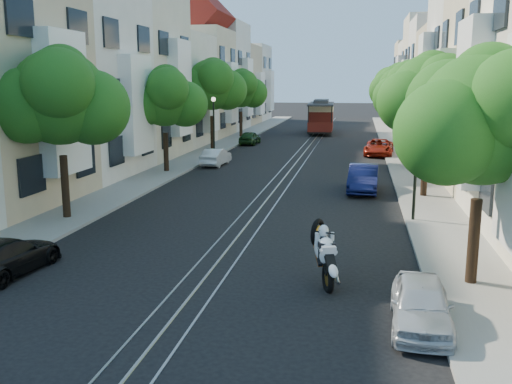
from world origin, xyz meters
The scene contains 27 objects.
ground centered at (0.00, 28.00, 0.00)m, with size 200.00×200.00×0.00m, color black.
sidewalk_east centered at (7.25, 28.00, 0.06)m, with size 2.50×80.00×0.12m, color gray.
sidewalk_west centered at (-7.25, 28.00, 0.06)m, with size 2.50×80.00×0.12m, color gray.
rail_left centered at (-0.55, 28.00, 0.01)m, with size 0.06×80.00×0.02m, color gray.
rail_slot centered at (0.00, 28.00, 0.01)m, with size 0.06×80.00×0.02m, color gray.
rail_right centered at (0.55, 28.00, 0.01)m, with size 0.06×80.00×0.02m, color gray.
lane_line centered at (0.00, 28.00, 0.00)m, with size 0.08×80.00×0.01m, color tan.
townhouses_east centered at (11.87, 27.91, 5.18)m, with size 7.75×72.00×12.00m.
townhouses_west centered at (-11.87, 27.91, 5.08)m, with size 7.75×72.00×11.76m.
tree_e_a centered at (7.26, -3.02, 4.40)m, with size 4.72×3.87×6.27m.
tree_e_b centered at (7.26, 8.98, 4.73)m, with size 4.93×4.08×6.68m.
tree_e_c centered at (7.26, 19.98, 4.60)m, with size 4.84×3.99×6.52m.
tree_e_d centered at (7.26, 30.98, 4.87)m, with size 5.01×4.16×6.85m.
tree_w_a centered at (-7.14, 1.98, 4.73)m, with size 4.93×4.08×6.68m.
tree_w_b centered at (-7.14, 13.98, 4.40)m, with size 4.72×3.87×6.27m.
tree_w_c centered at (-7.14, 24.98, 5.07)m, with size 5.13×4.28×7.09m.
tree_w_d centered at (-7.14, 35.98, 4.60)m, with size 4.84×3.99×6.52m.
lamp_east centered at (6.30, 4.00, 2.85)m, with size 0.32×0.32×4.16m.
lamp_west centered at (-6.30, 22.00, 2.85)m, with size 0.32×0.32×4.16m.
sportbike_rider centered at (3.30, -3.55, 0.93)m, with size 0.82×2.07×1.73m.
cable_car centered at (0.13, 42.13, 1.89)m, with size 2.90×8.41×3.20m.
parked_car_e_near centered at (5.60, -5.95, 0.55)m, with size 1.30×3.24×1.10m, color #ACB2B9.
parked_car_e_mid centered at (4.40, 10.02, 0.67)m, with size 1.41×4.05×1.34m, color #0C113E.
parked_car_e_far centered at (5.60, 24.53, 0.60)m, with size 2.00×4.33×1.20m, color maroon.
parked_car_w_near centered at (-5.60, -4.35, 0.53)m, with size 1.50×3.69×1.07m, color black.
parked_car_w_mid centered at (-5.02, 17.46, 0.56)m, with size 1.18×3.37×1.11m, color silver.
parked_car_w_far centered at (-5.20, 30.16, 0.58)m, with size 1.37×3.40×1.16m, color #173816.
Camera 1 is at (4.12, -18.34, 5.42)m, focal length 40.00 mm.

